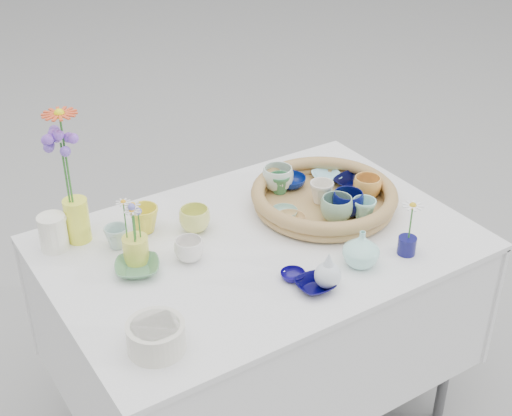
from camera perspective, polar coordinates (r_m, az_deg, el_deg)
wicker_tray at (r=2.31m, az=5.45°, el=0.82°), size 0.47×0.47×0.08m
tray_ceramic_0 at (r=2.41m, az=2.75°, el=2.13°), size 0.14×0.14×0.03m
tray_ceramic_1 at (r=2.42m, az=7.95°, el=1.96°), size 0.15×0.15×0.03m
tray_ceramic_2 at (r=2.36m, az=8.88°, el=1.66°), size 0.11×0.11×0.07m
tray_ceramic_3 at (r=2.29m, az=6.67°, el=0.19°), size 0.15×0.15×0.03m
tray_ceramic_4 at (r=2.22m, az=6.47°, el=-0.07°), size 0.11×0.11×0.08m
tray_ceramic_5 at (r=2.23m, az=2.27°, el=-0.44°), size 0.11×0.11×0.03m
tray_ceramic_6 at (r=2.37m, az=1.76°, el=2.38°), size 0.13×0.13×0.08m
tray_ceramic_7 at (r=2.31m, az=5.26°, el=1.26°), size 0.10×0.10×0.07m
tray_ceramic_8 at (r=2.46m, az=5.66°, el=2.50°), size 0.12×0.12×0.02m
tray_ceramic_9 at (r=2.25m, az=7.35°, el=0.37°), size 0.12×0.12×0.08m
tray_ceramic_10 at (r=2.19m, az=2.73°, el=-1.07°), size 0.11×0.11×0.03m
tray_ceramic_11 at (r=2.24m, az=8.63°, el=-0.12°), size 0.10×0.10×0.07m
tray_ceramic_12 at (r=2.36m, az=1.91°, el=1.95°), size 0.07×0.07×0.07m
loose_ceramic_0 at (r=2.21m, az=-8.94°, el=-0.90°), size 0.11×0.11×0.08m
loose_ceramic_1 at (r=2.20m, az=-4.93°, el=-0.92°), size 0.12×0.12×0.08m
loose_ceramic_2 at (r=2.04m, az=-9.47°, el=-4.74°), size 0.17×0.17×0.03m
loose_ceramic_3 at (r=2.07m, az=-5.38°, el=-3.35°), size 0.11×0.11×0.07m
loose_ceramic_4 at (r=2.00m, az=2.96°, el=-5.42°), size 0.09×0.09×0.02m
loose_ceramic_5 at (r=2.15m, az=-11.08°, el=-2.29°), size 0.09×0.09×0.07m
loose_ceramic_6 at (r=1.96m, az=4.73°, el=-6.19°), size 0.11×0.11×0.03m
fluted_bowl at (r=1.77m, az=-7.99°, el=-10.16°), size 0.18×0.18×0.08m
bud_vase_paleblue at (r=1.95m, az=5.79°, el=-4.91°), size 0.09×0.09×0.11m
bud_vase_seafoam at (r=2.05m, az=8.42°, el=-3.22°), size 0.12×0.12×0.11m
bud_vase_cobalt at (r=2.13m, az=11.97°, el=-2.95°), size 0.06×0.06×0.05m
single_daisy at (r=2.09m, az=12.28°, el=-1.09°), size 0.08×0.08×0.13m
tall_vase_yellow at (r=2.19m, az=-14.11°, el=-0.95°), size 0.09×0.09×0.14m
gerbera at (r=2.09m, az=-14.94°, el=3.77°), size 0.14×0.14×0.30m
hydrangea at (r=2.11m, az=-15.01°, el=2.71°), size 0.10×0.10×0.27m
white_pitcher at (r=2.18m, az=-15.92°, el=-1.91°), size 0.13×0.11×0.11m
daisy_cup at (r=2.08m, az=-9.58°, el=-3.30°), size 0.10×0.10×0.08m
daisy_posy at (r=2.02m, az=-9.84°, el=-0.82°), size 0.10×0.10×0.13m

